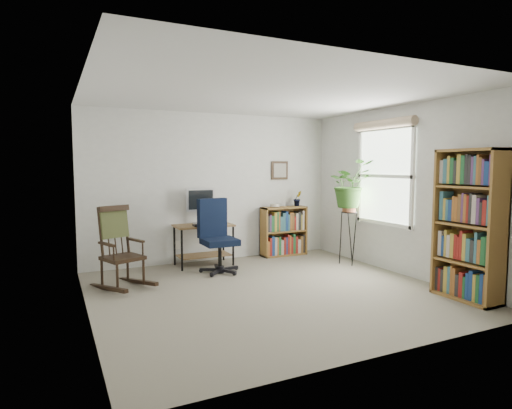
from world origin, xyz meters
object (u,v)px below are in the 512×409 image
rocking_chair (122,247)px  tall_bookshelf (469,225)px  low_bookshelf (284,231)px  desk (204,245)px  office_chair (220,236)px

rocking_chair → tall_bookshelf: 4.19m
low_bookshelf → tall_bookshelf: size_ratio=0.49×
rocking_chair → tall_bookshelf: bearing=-53.8°
rocking_chair → low_bookshelf: 2.96m
desk → low_bookshelf: low_bookshelf is taller
desk → tall_bookshelf: size_ratio=0.51×
rocking_chair → tall_bookshelf: size_ratio=0.61×
office_chair → desk: bearing=86.9°
office_chair → rocking_chair: (-1.39, -0.18, -0.02)m
rocking_chair → office_chair: bearing=-14.0°
tall_bookshelf → desk: bearing=126.6°
tall_bookshelf → office_chair: bearing=131.7°
tall_bookshelf → low_bookshelf: bearing=102.9°
office_chair → low_bookshelf: office_chair is taller
office_chair → low_bookshelf: size_ratio=1.29×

